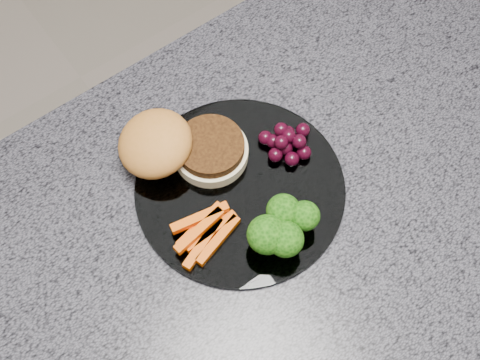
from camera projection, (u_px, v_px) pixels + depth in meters
name	position (u px, v px, depth m)	size (l,w,h in m)	color
island_cabinet	(302.00, 294.00, 1.25)	(1.20, 0.60, 0.86)	brown
countertop	(332.00, 187.00, 0.85)	(1.20, 0.60, 0.04)	#4C4B55
plate	(240.00, 188.00, 0.82)	(0.26, 0.26, 0.01)	white
burger	(175.00, 148.00, 0.82)	(0.17, 0.16, 0.05)	beige
carrot_sticks	(205.00, 231.00, 0.79)	(0.09, 0.06, 0.02)	#DE5003
broccoli	(282.00, 228.00, 0.76)	(0.09, 0.07, 0.06)	olive
grape_bunch	(287.00, 142.00, 0.84)	(0.07, 0.06, 0.03)	black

